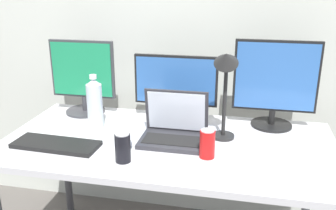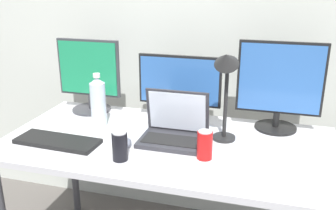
{
  "view_description": "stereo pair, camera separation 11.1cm",
  "coord_description": "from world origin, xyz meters",
  "px_view_note": "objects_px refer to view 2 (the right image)",
  "views": [
    {
      "loc": [
        0.33,
        -1.58,
        1.48
      ],
      "look_at": [
        0.0,
        0.0,
        0.92
      ],
      "focal_mm": 40.0,
      "sensor_mm": 36.0,
      "label": 1
    },
    {
      "loc": [
        0.44,
        -1.56,
        1.48
      ],
      "look_at": [
        0.0,
        0.0,
        0.92
      ],
      "focal_mm": 40.0,
      "sensor_mm": 36.0,
      "label": 2
    }
  ],
  "objects_px": {
    "keyboard_main": "(58,141)",
    "mouse_by_keyboard": "(124,144)",
    "water_bottle": "(98,102)",
    "monitor_left": "(89,75)",
    "monitor_right": "(280,85)",
    "monitor_center": "(179,86)",
    "desk_lamp": "(226,78)",
    "laptop_silver": "(174,129)",
    "soda_can_by_laptop": "(205,145)",
    "work_desk": "(168,153)",
    "soda_can_near_keyboard": "(120,146)"
  },
  "relations": [
    {
      "from": "laptop_silver",
      "to": "mouse_by_keyboard",
      "type": "distance_m",
      "value": 0.25
    },
    {
      "from": "monitor_right",
      "to": "desk_lamp",
      "type": "relative_size",
      "value": 0.98
    },
    {
      "from": "monitor_left",
      "to": "water_bottle",
      "type": "xyz_separation_m",
      "value": [
        0.14,
        -0.19,
        -0.08
      ]
    },
    {
      "from": "monitor_left",
      "to": "soda_can_by_laptop",
      "type": "height_order",
      "value": "monitor_left"
    },
    {
      "from": "monitor_right",
      "to": "mouse_by_keyboard",
      "type": "height_order",
      "value": "monitor_right"
    },
    {
      "from": "monitor_center",
      "to": "monitor_right",
      "type": "distance_m",
      "value": 0.51
    },
    {
      "from": "laptop_silver",
      "to": "soda_can_by_laptop",
      "type": "distance_m",
      "value": 0.23
    },
    {
      "from": "laptop_silver",
      "to": "desk_lamp",
      "type": "xyz_separation_m",
      "value": [
        0.23,
        0.03,
        0.26
      ]
    },
    {
      "from": "monitor_left",
      "to": "soda_can_near_keyboard",
      "type": "distance_m",
      "value": 0.68
    },
    {
      "from": "monitor_left",
      "to": "mouse_by_keyboard",
      "type": "xyz_separation_m",
      "value": [
        0.37,
        -0.41,
        -0.19
      ]
    },
    {
      "from": "monitor_left",
      "to": "desk_lamp",
      "type": "distance_m",
      "value": 0.84
    },
    {
      "from": "work_desk",
      "to": "desk_lamp",
      "type": "distance_m",
      "value": 0.45
    },
    {
      "from": "monitor_right",
      "to": "mouse_by_keyboard",
      "type": "relative_size",
      "value": 4.16
    },
    {
      "from": "laptop_silver",
      "to": "mouse_by_keyboard",
      "type": "xyz_separation_m",
      "value": [
        -0.2,
        -0.14,
        -0.04
      ]
    },
    {
      "from": "work_desk",
      "to": "mouse_by_keyboard",
      "type": "relative_size",
      "value": 14.56
    },
    {
      "from": "keyboard_main",
      "to": "mouse_by_keyboard",
      "type": "xyz_separation_m",
      "value": [
        0.32,
        0.04,
        0.01
      ]
    },
    {
      "from": "laptop_silver",
      "to": "water_bottle",
      "type": "relative_size",
      "value": 1.1
    },
    {
      "from": "monitor_right",
      "to": "laptop_silver",
      "type": "xyz_separation_m",
      "value": [
        -0.46,
        -0.28,
        -0.18
      ]
    },
    {
      "from": "work_desk",
      "to": "soda_can_by_laptop",
      "type": "xyz_separation_m",
      "value": [
        0.2,
        -0.13,
        0.13
      ]
    },
    {
      "from": "monitor_right",
      "to": "keyboard_main",
      "type": "bearing_deg",
      "value": -154.8
    },
    {
      "from": "water_bottle",
      "to": "monitor_left",
      "type": "bearing_deg",
      "value": 126.73
    },
    {
      "from": "monitor_left",
      "to": "water_bottle",
      "type": "distance_m",
      "value": 0.25
    },
    {
      "from": "keyboard_main",
      "to": "desk_lamp",
      "type": "bearing_deg",
      "value": 18.98
    },
    {
      "from": "monitor_center",
      "to": "laptop_silver",
      "type": "relative_size",
      "value": 1.46
    },
    {
      "from": "monitor_left",
      "to": "monitor_right",
      "type": "bearing_deg",
      "value": 0.26
    },
    {
      "from": "work_desk",
      "to": "monitor_right",
      "type": "bearing_deg",
      "value": 31.11
    },
    {
      "from": "monitor_center",
      "to": "monitor_right",
      "type": "relative_size",
      "value": 1.0
    },
    {
      "from": "work_desk",
      "to": "keyboard_main",
      "type": "distance_m",
      "value": 0.52
    },
    {
      "from": "keyboard_main",
      "to": "water_bottle",
      "type": "height_order",
      "value": "water_bottle"
    },
    {
      "from": "monitor_right",
      "to": "soda_can_near_keyboard",
      "type": "distance_m",
      "value": 0.84
    },
    {
      "from": "monitor_center",
      "to": "desk_lamp",
      "type": "relative_size",
      "value": 0.98
    },
    {
      "from": "keyboard_main",
      "to": "monitor_left",
      "type": "bearing_deg",
      "value": 99.62
    },
    {
      "from": "keyboard_main",
      "to": "monitor_right",
      "type": "bearing_deg",
      "value": 27.87
    },
    {
      "from": "monitor_center",
      "to": "soda_can_by_laptop",
      "type": "height_order",
      "value": "monitor_center"
    },
    {
      "from": "desk_lamp",
      "to": "monitor_left",
      "type": "bearing_deg",
      "value": 163.33
    },
    {
      "from": "soda_can_by_laptop",
      "to": "desk_lamp",
      "type": "xyz_separation_m",
      "value": [
        0.05,
        0.18,
        0.25
      ]
    },
    {
      "from": "mouse_by_keyboard",
      "to": "water_bottle",
      "type": "distance_m",
      "value": 0.34
    },
    {
      "from": "monitor_right",
      "to": "desk_lamp",
      "type": "height_order",
      "value": "desk_lamp"
    },
    {
      "from": "monitor_left",
      "to": "desk_lamp",
      "type": "bearing_deg",
      "value": -16.67
    },
    {
      "from": "work_desk",
      "to": "monitor_left",
      "type": "xyz_separation_m",
      "value": [
        -0.55,
        0.29,
        0.27
      ]
    },
    {
      "from": "monitor_left",
      "to": "soda_can_near_keyboard",
      "type": "height_order",
      "value": "monitor_left"
    },
    {
      "from": "mouse_by_keyboard",
      "to": "desk_lamp",
      "type": "relative_size",
      "value": 0.24
    },
    {
      "from": "work_desk",
      "to": "monitor_left",
      "type": "relative_size",
      "value": 3.8
    },
    {
      "from": "soda_can_by_laptop",
      "to": "monitor_left",
      "type": "bearing_deg",
      "value": 150.61
    },
    {
      "from": "keyboard_main",
      "to": "monitor_center",
      "type": "bearing_deg",
      "value": 47.19
    },
    {
      "from": "soda_can_near_keyboard",
      "to": "soda_can_by_laptop",
      "type": "xyz_separation_m",
      "value": [
        0.34,
        0.11,
        0.0
      ]
    },
    {
      "from": "work_desk",
      "to": "monitor_center",
      "type": "bearing_deg",
      "value": 93.97
    },
    {
      "from": "work_desk",
      "to": "water_bottle",
      "type": "xyz_separation_m",
      "value": [
        -0.4,
        0.1,
        0.19
      ]
    },
    {
      "from": "mouse_by_keyboard",
      "to": "soda_can_near_keyboard",
      "type": "distance_m",
      "value": 0.13
    },
    {
      "from": "laptop_silver",
      "to": "mouse_by_keyboard",
      "type": "relative_size",
      "value": 2.84
    }
  ]
}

